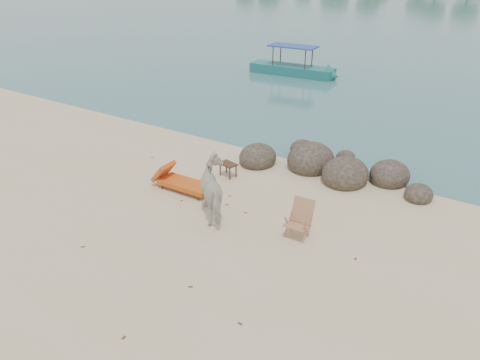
# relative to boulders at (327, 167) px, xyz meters

# --- Properties ---
(boulders) EXTENTS (6.46, 2.97, 1.19)m
(boulders) POSITION_rel_boulders_xyz_m (0.00, 0.00, 0.00)
(boulders) COLOR #2F291F
(boulders) RESTS_ON ground
(cow) EXTENTS (1.98, 1.87, 1.58)m
(cow) POSITION_rel_boulders_xyz_m (-1.48, -4.26, 0.55)
(cow) COLOR beige
(cow) RESTS_ON ground
(side_table) EXTENTS (0.65, 0.50, 0.47)m
(side_table) POSITION_rel_boulders_xyz_m (-2.61, -2.05, -0.01)
(side_table) COLOR black
(side_table) RESTS_ON ground
(lounge_chair) EXTENTS (2.16, 0.79, 0.65)m
(lounge_chair) POSITION_rel_boulders_xyz_m (-3.15, -3.60, 0.08)
(lounge_chair) COLOR #CC6818
(lounge_chair) RESTS_ON ground
(deck_chair) EXTENTS (0.66, 0.72, 0.98)m
(deck_chair) POSITION_rel_boulders_xyz_m (0.92, -4.06, 0.25)
(deck_chair) COLOR #AE7C57
(deck_chair) RESTS_ON ground
(boat_near) EXTENTS (5.82, 1.69, 2.80)m
(boat_near) POSITION_rel_boulders_xyz_m (-7.36, 11.77, 1.16)
(boat_near) COLOR #1D6A69
(boat_near) RESTS_ON water
(dead_leaves) EXTENTS (8.50, 6.96, 0.00)m
(dead_leaves) POSITION_rel_boulders_xyz_m (-1.39, -5.17, -0.23)
(dead_leaves) COLOR brown
(dead_leaves) RESTS_ON ground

